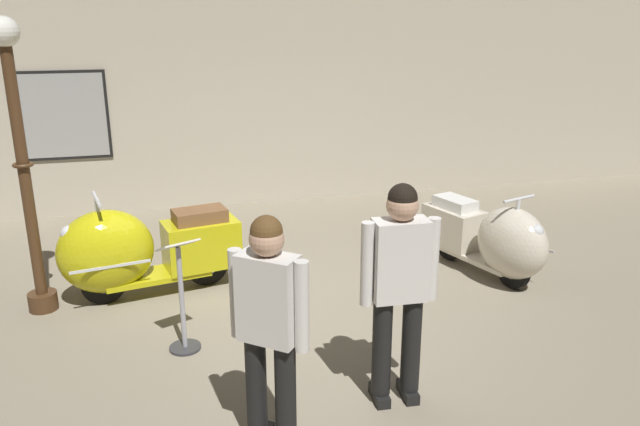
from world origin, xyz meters
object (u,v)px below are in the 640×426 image
at_px(visitor_0, 399,280).
at_px(visitor_1, 269,320).
at_px(scooter_0, 137,250).
at_px(scooter_1, 493,239).
at_px(info_stanchion, 182,305).
at_px(lamppost, 22,162).

bearing_deg(visitor_0, visitor_1, 110.17).
xyz_separation_m(scooter_0, visitor_1, (0.91, -2.73, 0.46)).
distance_m(scooter_0, visitor_0, 3.12).
height_order(scooter_1, info_stanchion, info_stanchion).
xyz_separation_m(scooter_1, lamppost, (-4.74, 0.40, 1.06)).
xyz_separation_m(scooter_0, lamppost, (-0.94, -0.08, 1.01)).
bearing_deg(visitor_0, scooter_1, -41.30).
relative_size(scooter_1, visitor_0, 1.00).
bearing_deg(info_stanchion, scooter_1, 12.46).
height_order(lamppost, info_stanchion, lamppost).
height_order(scooter_0, scooter_1, scooter_0).
bearing_deg(visitor_1, scooter_0, 57.84).
distance_m(lamppost, visitor_0, 3.73).
bearing_deg(visitor_1, scooter_1, -12.59).
relative_size(lamppost, visitor_1, 1.68).
bearing_deg(scooter_0, lamppost, -6.36).
xyz_separation_m(visitor_0, info_stanchion, (-1.52, 1.19, -0.57)).
bearing_deg(info_stanchion, scooter_0, 107.92).
bearing_deg(visitor_0, scooter_0, 41.31).
relative_size(scooter_0, lamppost, 0.68).
bearing_deg(scooter_0, visitor_1, 97.28).
bearing_deg(visitor_1, lamppost, 74.29).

